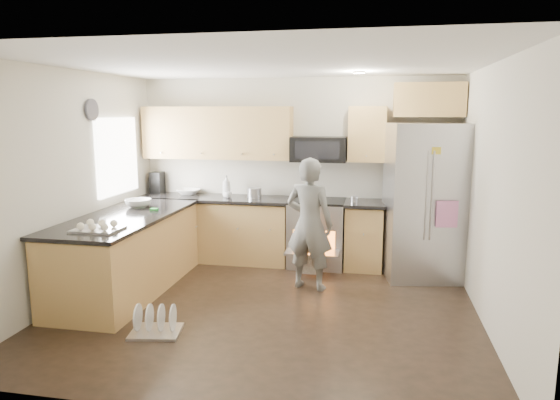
% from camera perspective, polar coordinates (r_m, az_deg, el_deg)
% --- Properties ---
extents(ground, '(4.50, 4.50, 0.00)m').
position_cam_1_polar(ground, '(5.59, -1.62, -12.29)').
color(ground, black).
rests_on(ground, ground).
extents(room_shell, '(4.54, 4.04, 2.62)m').
position_cam_1_polar(room_shell, '(5.22, -2.07, 5.10)').
color(room_shell, beige).
rests_on(room_shell, ground).
extents(back_cabinet_run, '(4.45, 0.64, 2.50)m').
position_cam_1_polar(back_cabinet_run, '(7.10, -3.20, 0.61)').
color(back_cabinet_run, tan).
rests_on(back_cabinet_run, ground).
extents(peninsula, '(0.96, 2.36, 1.03)m').
position_cam_1_polar(peninsula, '(6.25, -17.05, -5.80)').
color(peninsula, tan).
rests_on(peninsula, ground).
extents(stove_range, '(0.76, 0.97, 1.79)m').
position_cam_1_polar(stove_range, '(6.94, 4.25, -2.05)').
color(stove_range, '#B7B7BC').
rests_on(stove_range, ground).
extents(refrigerator, '(1.09, 0.91, 1.99)m').
position_cam_1_polar(refrigerator, '(6.62, 16.32, -0.20)').
color(refrigerator, '#B7B7BC').
rests_on(refrigerator, ground).
extents(person, '(0.65, 0.50, 1.60)m').
position_cam_1_polar(person, '(5.99, 3.38, -2.75)').
color(person, slate).
rests_on(person, ground).
extents(dish_rack, '(0.53, 0.45, 0.29)m').
position_cam_1_polar(dish_rack, '(5.13, -14.02, -13.74)').
color(dish_rack, '#B7B7BC').
rests_on(dish_rack, ground).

